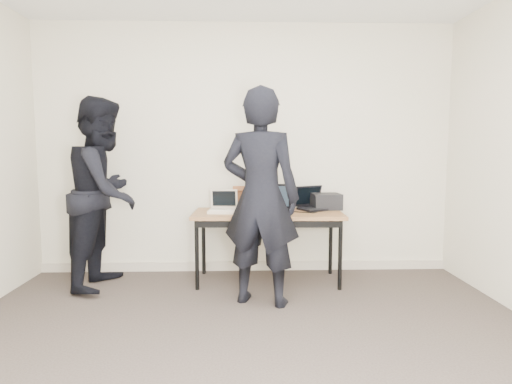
{
  "coord_description": "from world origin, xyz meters",
  "views": [
    {
      "loc": [
        -0.03,
        -2.44,
        1.38
      ],
      "look_at": [
        0.1,
        1.6,
        0.95
      ],
      "focal_mm": 30.0,
      "sensor_mm": 36.0,
      "label": 1
    }
  ],
  "objects_px": {
    "desk": "(268,218)",
    "leather_satchel": "(250,197)",
    "person_typist": "(261,197)",
    "person_observer": "(105,193)",
    "laptop_center": "(273,206)",
    "equipment_box": "(326,201)",
    "laptop_right": "(313,204)",
    "laptop_beige": "(223,208)"
  },
  "relations": [
    {
      "from": "desk",
      "to": "laptop_beige",
      "type": "relative_size",
      "value": 5.1
    },
    {
      "from": "laptop_center",
      "to": "person_observer",
      "type": "distance_m",
      "value": 1.67
    },
    {
      "from": "laptop_beige",
      "to": "equipment_box",
      "type": "xyz_separation_m",
      "value": [
        1.09,
        0.17,
        0.04
      ]
    },
    {
      "from": "person_observer",
      "to": "laptop_beige",
      "type": "bearing_deg",
      "value": -81.5
    },
    {
      "from": "laptop_center",
      "to": "leather_satchel",
      "type": "bearing_deg",
      "value": 137.6
    },
    {
      "from": "desk",
      "to": "leather_satchel",
      "type": "height_order",
      "value": "leather_satchel"
    },
    {
      "from": "equipment_box",
      "to": "person_typist",
      "type": "bearing_deg",
      "value": -132.9
    },
    {
      "from": "laptop_right",
      "to": "equipment_box",
      "type": "xyz_separation_m",
      "value": [
        0.14,
        -0.0,
        0.03
      ]
    },
    {
      "from": "desk",
      "to": "leather_satchel",
      "type": "relative_size",
      "value": 4.19
    },
    {
      "from": "person_observer",
      "to": "laptop_center",
      "type": "bearing_deg",
      "value": -84.35
    },
    {
      "from": "laptop_right",
      "to": "laptop_beige",
      "type": "bearing_deg",
      "value": 163.24
    },
    {
      "from": "laptop_right",
      "to": "laptop_center",
      "type": "bearing_deg",
      "value": -179.96
    },
    {
      "from": "leather_satchel",
      "to": "equipment_box",
      "type": "distance_m",
      "value": 0.81
    },
    {
      "from": "laptop_beige",
      "to": "laptop_right",
      "type": "bearing_deg",
      "value": 15.3
    },
    {
      "from": "desk",
      "to": "laptop_center",
      "type": "height_order",
      "value": "laptop_center"
    },
    {
      "from": "desk",
      "to": "person_typist",
      "type": "xyz_separation_m",
      "value": [
        -0.1,
        -0.59,
        0.28
      ]
    },
    {
      "from": "person_typist",
      "to": "person_observer",
      "type": "height_order",
      "value": "person_typist"
    },
    {
      "from": "equipment_box",
      "to": "person_typist",
      "type": "xyz_separation_m",
      "value": [
        -0.73,
        -0.79,
        0.14
      ]
    },
    {
      "from": "laptop_beige",
      "to": "leather_satchel",
      "type": "height_order",
      "value": "leather_satchel"
    },
    {
      "from": "laptop_right",
      "to": "desk",
      "type": "bearing_deg",
      "value": 174.39
    },
    {
      "from": "laptop_beige",
      "to": "laptop_center",
      "type": "xyz_separation_m",
      "value": [
        0.5,
        -0.05,
        0.02
      ]
    },
    {
      "from": "laptop_beige",
      "to": "laptop_right",
      "type": "xyz_separation_m",
      "value": [
        0.94,
        0.18,
        0.01
      ]
    },
    {
      "from": "laptop_beige",
      "to": "desk",
      "type": "bearing_deg",
      "value": 2.41
    },
    {
      "from": "equipment_box",
      "to": "leather_satchel",
      "type": "bearing_deg",
      "value": 177.48
    },
    {
      "from": "desk",
      "to": "laptop_center",
      "type": "relative_size",
      "value": 3.7
    },
    {
      "from": "leather_satchel",
      "to": "laptop_beige",
      "type": "bearing_deg",
      "value": -143.72
    },
    {
      "from": "person_observer",
      "to": "leather_satchel",
      "type": "bearing_deg",
      "value": -73.92
    },
    {
      "from": "laptop_right",
      "to": "equipment_box",
      "type": "relative_size",
      "value": 1.53
    },
    {
      "from": "laptop_beige",
      "to": "laptop_center",
      "type": "bearing_deg",
      "value": -1.43
    },
    {
      "from": "laptop_right",
      "to": "person_observer",
      "type": "height_order",
      "value": "person_observer"
    },
    {
      "from": "desk",
      "to": "laptop_beige",
      "type": "bearing_deg",
      "value": 179.48
    },
    {
      "from": "laptop_beige",
      "to": "person_typist",
      "type": "bearing_deg",
      "value": -55.05
    },
    {
      "from": "laptop_center",
      "to": "equipment_box",
      "type": "relative_size",
      "value": 1.42
    },
    {
      "from": "leather_satchel",
      "to": "person_typist",
      "type": "relative_size",
      "value": 0.19
    },
    {
      "from": "leather_satchel",
      "to": "person_typist",
      "type": "bearing_deg",
      "value": -85.25
    },
    {
      "from": "laptop_center",
      "to": "laptop_right",
      "type": "relative_size",
      "value": 0.93
    },
    {
      "from": "equipment_box",
      "to": "person_observer",
      "type": "distance_m",
      "value": 2.26
    },
    {
      "from": "laptop_center",
      "to": "laptop_right",
      "type": "xyz_separation_m",
      "value": [
        0.44,
        0.23,
        -0.01
      ]
    },
    {
      "from": "equipment_box",
      "to": "person_typist",
      "type": "distance_m",
      "value": 1.08
    },
    {
      "from": "leather_satchel",
      "to": "person_observer",
      "type": "xyz_separation_m",
      "value": [
        -1.44,
        -0.27,
        0.08
      ]
    },
    {
      "from": "laptop_beige",
      "to": "person_observer",
      "type": "relative_size",
      "value": 0.16
    },
    {
      "from": "desk",
      "to": "equipment_box",
      "type": "height_order",
      "value": "equipment_box"
    }
  ]
}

